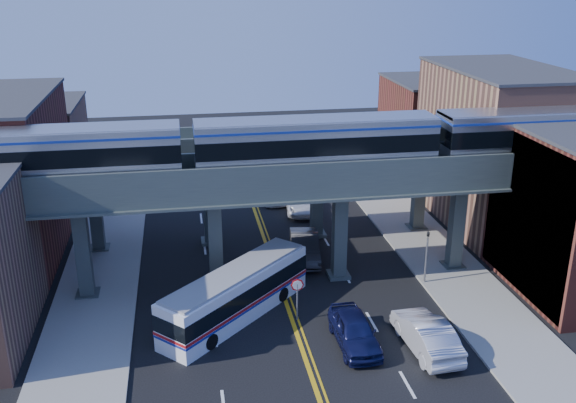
# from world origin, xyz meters

# --- Properties ---
(ground) EXTENTS (120.00, 120.00, 0.00)m
(ground) POSITION_xyz_m (0.00, 0.00, 0.00)
(ground) COLOR black
(ground) RESTS_ON ground
(sidewalk_west) EXTENTS (5.00, 70.00, 0.16)m
(sidewalk_west) POSITION_xyz_m (-11.50, 10.00, 0.08)
(sidewalk_west) COLOR gray
(sidewalk_west) RESTS_ON ground
(sidewalk_east) EXTENTS (5.00, 70.00, 0.16)m
(sidewalk_east) POSITION_xyz_m (11.50, 10.00, 0.08)
(sidewalk_east) COLOR gray
(sidewalk_east) RESTS_ON ground
(building_west_c) EXTENTS (8.00, 10.00, 8.00)m
(building_west_c) POSITION_xyz_m (-18.50, 29.00, 4.00)
(building_west_c) COLOR #895947
(building_west_c) RESTS_ON ground
(building_east_b) EXTENTS (8.00, 14.00, 12.00)m
(building_east_b) POSITION_xyz_m (18.50, 16.00, 6.00)
(building_east_b) COLOR #895947
(building_east_b) RESTS_ON ground
(building_east_c) EXTENTS (8.00, 10.00, 9.00)m
(building_east_c) POSITION_xyz_m (18.50, 29.00, 4.50)
(building_east_c) COLOR maroon
(building_east_c) RESTS_ON ground
(mural_panel) EXTENTS (0.10, 9.50, 9.50)m
(mural_panel) POSITION_xyz_m (14.55, 4.00, 4.75)
(mural_panel) COLOR teal
(mural_panel) RESTS_ON ground
(elevated_viaduct_near) EXTENTS (52.00, 3.60, 7.40)m
(elevated_viaduct_near) POSITION_xyz_m (0.00, 8.00, 6.47)
(elevated_viaduct_near) COLOR #3D4745
(elevated_viaduct_near) RESTS_ON ground
(elevated_viaduct_far) EXTENTS (52.00, 3.60, 7.40)m
(elevated_viaduct_far) POSITION_xyz_m (0.00, 15.00, 6.47)
(elevated_viaduct_far) COLOR #3D4745
(elevated_viaduct_far) RESTS_ON ground
(transit_train) EXTENTS (45.68, 2.86, 3.33)m
(transit_train) POSITION_xyz_m (2.36, 8.00, 9.21)
(transit_train) COLOR black
(transit_train) RESTS_ON elevated_viaduct_near
(stop_sign) EXTENTS (0.76, 0.09, 2.63)m
(stop_sign) POSITION_xyz_m (0.30, 3.00, 1.76)
(stop_sign) COLOR slate
(stop_sign) RESTS_ON ground
(traffic_signal) EXTENTS (0.15, 0.18, 4.10)m
(traffic_signal) POSITION_xyz_m (9.20, 6.00, 2.30)
(traffic_signal) COLOR slate
(traffic_signal) RESTS_ON ground
(transit_bus) EXTENTS (9.40, 9.30, 2.79)m
(transit_bus) POSITION_xyz_m (-3.11, 3.99, 1.43)
(transit_bus) COLOR white
(transit_bus) RESTS_ON ground
(car_lane_a) EXTENTS (2.12, 5.10, 1.73)m
(car_lane_a) POSITION_xyz_m (2.86, -0.09, 0.86)
(car_lane_a) COLOR #11143E
(car_lane_a) RESTS_ON ground
(car_lane_b) EXTENTS (2.59, 5.66, 1.80)m
(car_lane_b) POSITION_xyz_m (2.33, 11.08, 0.90)
(car_lane_b) COLOR #2F2F32
(car_lane_b) RESTS_ON ground
(car_lane_c) EXTENTS (2.83, 5.51, 1.49)m
(car_lane_c) POSITION_xyz_m (3.80, 20.37, 0.74)
(car_lane_c) COLOR white
(car_lane_c) RESTS_ON ground
(car_lane_d) EXTENTS (2.24, 5.15, 1.48)m
(car_lane_d) POSITION_xyz_m (1.93, 23.52, 0.74)
(car_lane_d) COLOR silver
(car_lane_d) RESTS_ON ground
(car_parked_curb) EXTENTS (2.28, 5.65, 1.83)m
(car_parked_curb) POSITION_xyz_m (6.50, -1.16, 0.91)
(car_parked_curb) COLOR silver
(car_parked_curb) RESTS_ON ground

